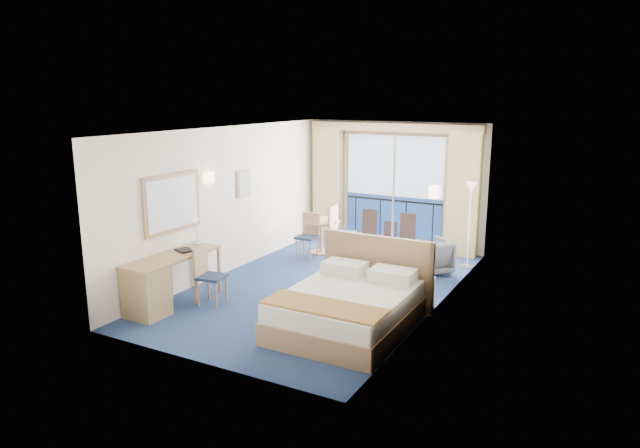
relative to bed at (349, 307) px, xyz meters
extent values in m
plane|color=navy|center=(-1.15, 1.40, -0.32)|extent=(6.50, 6.50, 0.00)
cube|color=white|center=(-1.15, 4.66, 1.03)|extent=(4.00, 0.02, 2.70)
cube|color=white|center=(-1.15, -1.86, 1.03)|extent=(4.00, 0.02, 2.70)
cube|color=white|center=(-3.16, 1.40, 1.03)|extent=(0.02, 6.50, 2.70)
cube|color=white|center=(0.86, 1.40, 1.03)|extent=(0.02, 6.50, 2.70)
cube|color=white|center=(-1.15, 1.40, 2.39)|extent=(4.00, 6.50, 0.02)
cube|color=navy|center=(-1.15, 4.62, 0.24)|extent=(2.20, 0.02, 1.08)
cube|color=#ADC6E3|center=(-1.15, 4.62, 1.44)|extent=(2.20, 0.02, 1.32)
cube|color=brown|center=(-1.15, 4.62, -0.22)|extent=(2.20, 0.02, 0.20)
cube|color=black|center=(-1.15, 4.62, 0.68)|extent=(2.20, 0.02, 0.04)
cube|color=tan|center=(-1.15, 4.62, 2.14)|extent=(2.36, 0.03, 0.12)
cube|color=tan|center=(-2.30, 4.62, 0.88)|extent=(0.06, 0.03, 2.40)
cube|color=tan|center=(0.00, 4.62, 0.88)|extent=(0.06, 0.03, 2.40)
cube|color=silver|center=(-1.15, 4.61, 0.88)|extent=(0.05, 0.02, 2.40)
cube|color=#352218|center=(-0.80, 4.61, 0.08)|extent=(0.35, 0.02, 0.70)
cube|color=#352218|center=(-1.70, 4.61, 0.08)|extent=(0.35, 0.02, 0.70)
cube|color=#352218|center=(-1.20, 4.61, -0.02)|extent=(0.30, 0.02, 0.45)
cube|color=black|center=(-2.05, 4.62, 0.23)|extent=(0.02, 0.01, 0.90)
cube|color=black|center=(-1.45, 4.62, 0.23)|extent=(0.03, 0.01, 0.90)
cube|color=black|center=(-0.85, 4.62, 0.23)|extent=(0.03, 0.01, 0.90)
cube|color=black|center=(-0.25, 4.62, 0.23)|extent=(0.02, 0.01, 0.90)
cube|color=tan|center=(-2.70, 4.47, 0.96)|extent=(0.65, 0.22, 2.55)
cube|color=tan|center=(0.40, 4.47, 0.96)|extent=(0.65, 0.22, 2.55)
cube|color=tan|center=(-1.15, 4.50, 2.26)|extent=(3.80, 0.25, 0.18)
cube|color=tan|center=(-3.13, -0.10, 1.23)|extent=(0.04, 1.25, 0.95)
cube|color=silver|center=(-3.10, -0.10, 1.23)|extent=(0.01, 1.12, 0.82)
cube|color=tan|center=(-3.13, 1.85, 1.28)|extent=(0.03, 0.42, 0.52)
cube|color=#909C8E|center=(-3.11, 1.85, 1.28)|extent=(0.01, 0.34, 0.44)
cylinder|color=#FFE7B2|center=(-3.09, 0.80, 1.53)|extent=(0.18, 0.18, 0.18)
cylinder|color=#FFE7B2|center=(0.79, 1.25, 1.53)|extent=(0.18, 0.18, 0.18)
cube|color=tan|center=(0.00, -0.09, -0.16)|extent=(1.66, 2.07, 0.31)
cube|color=white|center=(0.00, -0.09, 0.12)|extent=(1.59, 2.01, 0.26)
cube|color=tan|center=(0.00, -0.76, 0.27)|extent=(1.64, 0.57, 0.03)
cube|color=white|center=(-0.39, 0.66, 0.34)|extent=(0.64, 0.41, 0.19)
cube|color=white|center=(0.39, 0.66, 0.34)|extent=(0.64, 0.41, 0.19)
cube|color=tan|center=(0.00, 1.00, 0.25)|extent=(1.81, 0.06, 1.14)
cube|color=#A08654|center=(0.64, 1.20, -0.07)|extent=(0.38, 0.36, 0.50)
cube|color=white|center=(0.60, 1.23, 0.22)|extent=(0.21, 0.17, 0.09)
imported|color=#3F414C|center=(0.20, 3.02, 0.00)|extent=(0.99, 0.99, 0.64)
cylinder|color=silver|center=(0.73, 3.73, -0.30)|extent=(0.23, 0.23, 0.03)
cylinder|color=silver|center=(0.73, 3.73, 0.46)|extent=(0.02, 0.02, 1.56)
cone|color=silver|center=(0.73, 3.73, 1.24)|extent=(0.21, 0.21, 0.19)
cube|color=tan|center=(-2.85, -0.46, 0.46)|extent=(0.59, 1.71, 0.04)
cube|color=#A08654|center=(-2.85, -1.05, 0.06)|extent=(0.56, 0.51, 0.76)
cylinder|color=tan|center=(-3.11, -0.24, 0.06)|extent=(0.05, 0.05, 0.76)
cylinder|color=tan|center=(-2.58, -0.24, 0.06)|extent=(0.05, 0.05, 0.76)
cylinder|color=tan|center=(-3.11, 0.35, 0.06)|extent=(0.05, 0.05, 0.76)
cylinder|color=tan|center=(-2.58, 0.35, 0.06)|extent=(0.05, 0.05, 0.76)
cube|color=#202F4C|center=(-2.33, -0.16, 0.13)|extent=(0.46, 0.46, 0.05)
cube|color=tan|center=(-2.52, -0.19, 0.37)|extent=(0.10, 0.40, 0.47)
cylinder|color=tan|center=(-2.15, -0.29, -0.11)|extent=(0.03, 0.03, 0.43)
cylinder|color=tan|center=(-2.20, 0.03, -0.11)|extent=(0.03, 0.03, 0.43)
cylinder|color=tan|center=(-2.46, -0.34, -0.11)|extent=(0.03, 0.03, 0.43)
cylinder|color=tan|center=(-2.52, -0.03, -0.11)|extent=(0.03, 0.03, 0.43)
cube|color=black|center=(-2.85, -0.17, 0.50)|extent=(0.35, 0.31, 0.03)
cylinder|color=silver|center=(-2.91, 0.21, 0.51)|extent=(0.12, 0.12, 0.02)
cylinder|color=silver|center=(-2.91, 0.21, 0.70)|extent=(0.02, 0.02, 0.38)
cone|color=silver|center=(-2.91, 0.21, 0.89)|extent=(0.11, 0.11, 0.10)
cylinder|color=tan|center=(-2.23, 3.28, 0.37)|extent=(0.79, 0.79, 0.04)
cylinder|color=tan|center=(-2.23, 3.28, 0.03)|extent=(0.08, 0.08, 0.69)
cylinder|color=tan|center=(-2.23, 3.28, -0.30)|extent=(0.43, 0.43, 0.03)
cube|color=#202F4C|center=(-1.67, 3.19, 0.19)|extent=(0.50, 0.50, 0.05)
cube|color=tan|center=(-1.89, 3.16, 0.47)|extent=(0.09, 0.46, 0.54)
cylinder|color=tan|center=(-1.47, 3.02, -0.08)|extent=(0.04, 0.04, 0.49)
cylinder|color=tan|center=(-1.51, 3.39, -0.08)|extent=(0.04, 0.04, 0.49)
cylinder|color=tan|center=(-1.83, 2.98, -0.08)|extent=(0.04, 0.04, 0.49)
cylinder|color=tan|center=(-1.88, 3.35, -0.08)|extent=(0.04, 0.04, 0.49)
cube|color=#202F4C|center=(-2.29, 2.81, 0.12)|extent=(0.40, 0.40, 0.05)
cube|color=tan|center=(-2.30, 2.99, 0.36)|extent=(0.39, 0.05, 0.47)
cylinder|color=tan|center=(-2.45, 2.65, -0.11)|extent=(0.03, 0.03, 0.42)
cylinder|color=tan|center=(-2.13, 2.65, -0.11)|extent=(0.03, 0.03, 0.42)
cylinder|color=tan|center=(-2.46, 2.96, -0.11)|extent=(0.03, 0.03, 0.42)
cylinder|color=tan|center=(-2.14, 2.97, -0.11)|extent=(0.03, 0.03, 0.42)
camera|label=1|loc=(3.27, -6.88, 2.94)|focal=32.00mm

